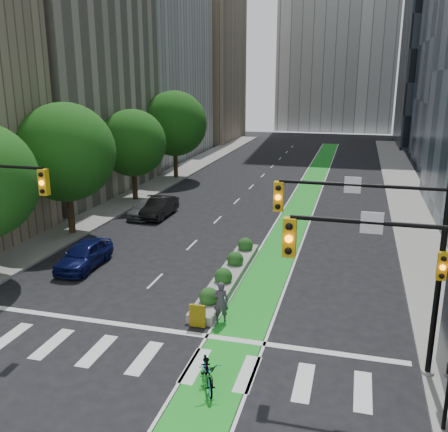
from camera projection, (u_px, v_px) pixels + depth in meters
The scene contains 17 objects.
ground at pixel (155, 345), 19.83m from camera, with size 160.00×160.00×0.00m, color black.
sidewalk_left at pixel (141, 192), 46.02m from camera, with size 3.60×90.00×0.15m, color gray.
sidewalk_right at pixel (412, 209), 40.10m from camera, with size 3.60×90.00×0.15m, color gray.
bike_lane_paint at pixel (308, 190), 46.97m from camera, with size 2.20×70.00×0.01m, color green.
building_beige at pixel (41, 20), 43.13m from camera, with size 14.00×18.00×30.00m, color #B7AD99.
building_tan_far at pixel (195, 60), 82.73m from camera, with size 14.00×16.00×26.00m, color tan.
tree_mid at pixel (66, 153), 32.25m from camera, with size 6.40×6.40×8.78m.
tree_midfar at pixel (133, 143), 41.72m from camera, with size 5.60×5.60×7.76m.
tree_far at pixel (175, 124), 50.81m from camera, with size 6.60×6.60×9.00m.
signal_right at pixel (394, 245), 16.79m from camera, with size 5.82×0.51×7.20m.
signal_far_right at pixel (417, 305), 12.55m from camera, with size 4.82×0.51×7.20m.
median_planter at pixel (229, 274), 25.97m from camera, with size 1.20×10.26×1.10m.
bicycle at pixel (208, 371), 17.11m from camera, with size 0.73×2.11×1.11m, color gray.
cyclist at pixel (221, 302), 21.52m from camera, with size 0.67×0.44×1.84m, color #3E3844.
parked_car_left_near at pixel (84, 255), 27.70m from camera, with size 1.78×4.42×1.51m, color #0B1147.
parked_car_left_mid at pixel (159, 207), 37.92m from camera, with size 1.57×4.49×1.48m, color black.
parked_car_left_far at pixel (146, 208), 38.00m from camera, with size 1.72×4.23×1.23m, color #585B5D.
Camera 1 is at (7.27, -16.39, 10.27)m, focal length 40.00 mm.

